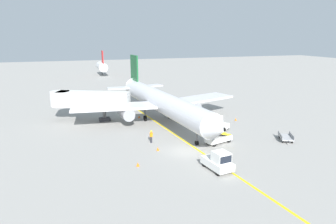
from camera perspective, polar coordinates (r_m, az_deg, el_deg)
ground_plane at (r=38.08m, az=3.37°, el=-7.30°), size 300.00×300.00×0.00m
taxi_line_yellow at (r=42.82m, az=2.21°, el=-4.82°), size 7.85×79.67×0.01m
airliner at (r=49.81m, az=-1.37°, el=1.96°), size 28.48×35.34×10.10m
jet_bridge at (r=52.54m, az=-15.13°, el=2.25°), size 12.73×7.78×4.85m
pushback_tug at (r=33.00m, az=9.36°, el=-9.06°), size 2.40×3.83×2.20m
baggage_tug_near_wing at (r=47.08m, az=9.59°, el=-2.08°), size 2.52×2.68×2.10m
belt_loader_forward_hold at (r=41.00m, az=9.23°, el=-4.73°), size 5.16×2.62×2.59m
baggage_cart_loaded at (r=44.58m, az=21.05°, el=-4.39°), size 2.64×3.72×0.94m
ground_crew_marshaller at (r=40.70m, az=-3.14°, el=-4.50°), size 0.36×0.24×1.70m
safety_cone_nose_left at (r=52.51m, az=12.47°, el=-1.33°), size 0.36×0.36×0.44m
safety_cone_nose_right at (r=53.21m, az=-5.38°, el=-0.86°), size 0.36×0.36×0.44m
safety_cone_wingtip_left at (r=33.98m, az=-5.62°, el=-9.66°), size 0.36×0.36×0.44m
safety_cone_wingtip_right at (r=38.22m, az=-1.91°, el=-6.84°), size 0.36×0.36×0.44m
distant_aircraft_mid_left at (r=112.65m, az=-12.21°, el=8.31°), size 3.00×10.10×8.80m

